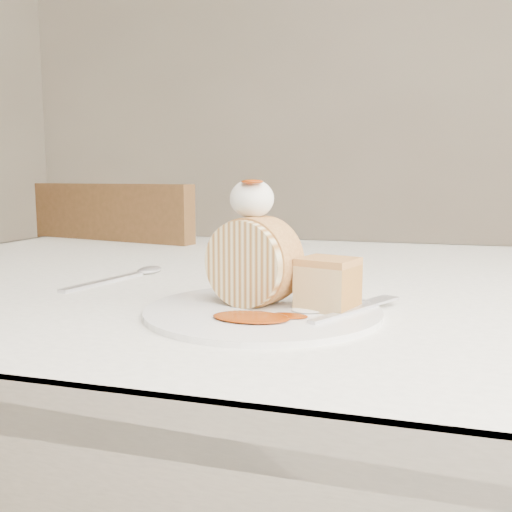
% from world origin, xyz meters
% --- Properties ---
extents(table, '(1.40, 0.90, 0.75)m').
position_xyz_m(table, '(0.00, 0.20, 0.66)').
color(table, white).
rests_on(table, ground).
extents(chair_far, '(0.49, 0.49, 0.87)m').
position_xyz_m(chair_far, '(-0.49, 0.63, 0.50)').
color(chair_far, brown).
rests_on(chair_far, ground).
extents(plate, '(0.29, 0.29, 0.01)m').
position_xyz_m(plate, '(-0.02, -0.02, 0.75)').
color(plate, white).
rests_on(plate, table).
extents(roulade_slice, '(0.10, 0.07, 0.09)m').
position_xyz_m(roulade_slice, '(-0.03, -0.01, 0.80)').
color(roulade_slice, beige).
rests_on(roulade_slice, plate).
extents(cake_chunk, '(0.06, 0.06, 0.04)m').
position_xyz_m(cake_chunk, '(0.04, -0.01, 0.78)').
color(cake_chunk, tan).
rests_on(cake_chunk, plate).
extents(whipped_cream, '(0.05, 0.05, 0.04)m').
position_xyz_m(whipped_cream, '(-0.04, 0.00, 0.86)').
color(whipped_cream, white).
rests_on(whipped_cream, roulade_slice).
extents(caramel_drizzle, '(0.02, 0.02, 0.00)m').
position_xyz_m(caramel_drizzle, '(-0.03, -0.01, 0.89)').
color(caramel_drizzle, '#872C05').
rests_on(caramel_drizzle, whipped_cream).
extents(caramel_pool, '(0.08, 0.07, 0.00)m').
position_xyz_m(caramel_pool, '(-0.02, -0.07, 0.76)').
color(caramel_pool, '#872C05').
rests_on(caramel_pool, plate).
extents(fork, '(0.08, 0.13, 0.00)m').
position_xyz_m(fork, '(0.06, -0.03, 0.76)').
color(fork, silver).
rests_on(fork, plate).
extents(spoon, '(0.06, 0.18, 0.00)m').
position_xyz_m(spoon, '(-0.26, 0.08, 0.75)').
color(spoon, silver).
rests_on(spoon, table).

